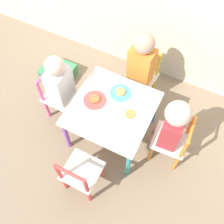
{
  "coord_description": "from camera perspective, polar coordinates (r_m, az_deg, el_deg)",
  "views": [
    {
      "loc": [
        0.46,
        -0.93,
        2.1
      ],
      "look_at": [
        0.0,
        0.0,
        0.36
      ],
      "focal_mm": 42.0,
      "sensor_mm": 36.0,
      "label": 1
    }
  ],
  "objects": [
    {
      "name": "ground_plane",
      "position": [
        2.34,
        -0.0,
        -4.5
      ],
      "size": [
        6.0,
        6.0,
        0.0
      ],
      "primitive_type": "plane",
      "color": "#8C755B"
    },
    {
      "name": "kids_table",
      "position": [
        2.02,
        -0.0,
        0.11
      ],
      "size": [
        0.61,
        0.61,
        0.42
      ],
      "color": "silver",
      "rests_on": "ground_plane"
    },
    {
      "name": "chair_yellow",
      "position": [
        2.38,
        6.4,
        7.66
      ],
      "size": [
        0.28,
        0.28,
        0.51
      ],
      "rotation": [
        0.0,
        0.0,
        -0.08
      ],
      "color": "silver",
      "rests_on": "ground_plane"
    },
    {
      "name": "chair_orange",
      "position": [
        2.09,
        13.1,
        -6.21
      ],
      "size": [
        0.28,
        0.28,
        0.51
      ],
      "rotation": [
        0.0,
        0.0,
        -1.5
      ],
      "color": "silver",
      "rests_on": "ground_plane"
    },
    {
      "name": "chair_pink",
      "position": [
        2.29,
        -11.44,
        3.57
      ],
      "size": [
        0.26,
        0.26,
        0.51
      ],
      "rotation": [
        0.0,
        0.0,
        1.56
      ],
      "color": "silver",
      "rests_on": "ground_plane"
    },
    {
      "name": "chair_red",
      "position": [
        1.95,
        -6.89,
        -13.26
      ],
      "size": [
        0.26,
        0.26,
        0.51
      ],
      "rotation": [
        0.0,
        0.0,
        -3.14
      ],
      "color": "silver",
      "rests_on": "ground_plane"
    },
    {
      "name": "child_back",
      "position": [
        2.18,
        6.22,
        10.14
      ],
      "size": [
        0.21,
        0.22,
        0.77
      ],
      "rotation": [
        0.0,
        0.0,
        -0.08
      ],
      "color": "#4C608E",
      "rests_on": "ground_plane"
    },
    {
      "name": "child_right",
      "position": [
        1.91,
        12.56,
        -3.13
      ],
      "size": [
        0.23,
        0.21,
        0.73
      ],
      "rotation": [
        0.0,
        0.0,
        -1.5
      ],
      "color": "#7A6B5B",
      "rests_on": "ground_plane"
    },
    {
      "name": "child_left",
      "position": [
        2.12,
        -10.9,
        5.71
      ],
      "size": [
        0.21,
        0.2,
        0.72
      ],
      "rotation": [
        0.0,
        0.0,
        1.56
      ],
      "color": "#38383D",
      "rests_on": "ground_plane"
    },
    {
      "name": "plate_back",
      "position": [
        2.04,
        1.87,
        4.25
      ],
      "size": [
        0.17,
        0.17,
        0.03
      ],
      "color": "#4C9EE0",
      "rests_on": "kids_table"
    },
    {
      "name": "plate_right",
      "position": [
        1.93,
        3.95,
        -0.6
      ],
      "size": [
        0.16,
        0.16,
        0.03
      ],
      "color": "white",
      "rests_on": "kids_table"
    },
    {
      "name": "plate_left",
      "position": [
        2.0,
        -3.82,
        2.69
      ],
      "size": [
        0.18,
        0.18,
        0.03
      ],
      "color": "#E54C47",
      "rests_on": "kids_table"
    },
    {
      "name": "storage_bin",
      "position": [
        2.69,
        -11.59,
        8.48
      ],
      "size": [
        0.3,
        0.25,
        0.12
      ],
      "color": "#3D8E56",
      "rests_on": "ground_plane"
    }
  ]
}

